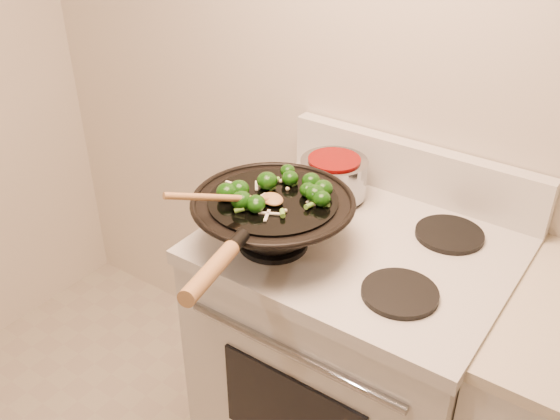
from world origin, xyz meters
The scene contains 5 objects.
stove centered at (-0.20, 1.17, 0.47)m, with size 0.78×0.67×1.08m.
wok centered at (-0.38, 1.01, 1.00)m, with size 0.41×0.67×0.20m.
stirfry centered at (-0.38, 1.03, 1.08)m, with size 0.29×0.25×0.05m.
wooden_spoon centered at (-0.41, 0.94, 1.09)m, with size 0.18×0.28×0.09m.
saucepan centered at (-0.38, 1.32, 0.99)m, with size 0.19×0.30×0.11m.
Camera 1 is at (0.39, -0.06, 1.84)m, focal length 40.00 mm.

